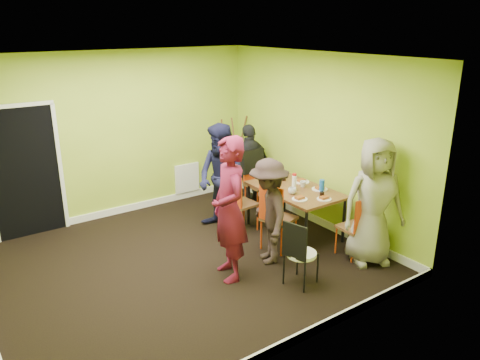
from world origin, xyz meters
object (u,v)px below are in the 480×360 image
(chair_bentwood, at_px, (299,251))
(orange_bottle, at_px, (278,184))
(easel, at_px, (232,155))
(person_front_end, at_px, (374,202))
(person_back_end, at_px, (250,165))
(chair_back_end, at_px, (254,167))
(thermos, at_px, (294,183))
(person_left_near, at_px, (269,212))
(dining_table, at_px, (295,192))
(chair_left_far, at_px, (239,199))
(person_standing, at_px, (229,209))
(chair_front_end, at_px, (358,224))
(person_left_far, at_px, (222,179))
(chair_left_near, at_px, (275,214))
(blue_bottle, at_px, (322,186))

(chair_bentwood, xyz_separation_m, orange_bottle, (0.87, 1.47, 0.30))
(easel, relative_size, person_front_end, 0.85)
(orange_bottle, relative_size, person_back_end, 0.05)
(chair_back_end, bearing_deg, thermos, 80.84)
(person_left_near, bearing_deg, dining_table, 141.58)
(easel, relative_size, orange_bottle, 19.96)
(person_left_near, bearing_deg, chair_left_far, -169.21)
(person_standing, bearing_deg, orange_bottle, 132.44)
(chair_front_end, relative_size, person_left_far, 0.53)
(chair_back_end, relative_size, thermos, 4.45)
(chair_left_near, distance_m, blue_bottle, 0.93)
(person_left_far, bearing_deg, person_standing, -43.18)
(chair_back_end, xyz_separation_m, chair_front_end, (0.06, -2.39, -0.24))
(orange_bottle, xyz_separation_m, person_standing, (-1.45, -0.77, 0.16))
(chair_front_end, bearing_deg, person_left_near, 151.89)
(person_left_far, bearing_deg, blue_bottle, 32.82)
(person_front_end, bearing_deg, easel, 114.13)
(chair_left_far, xyz_separation_m, easel, (0.96, 1.60, 0.21))
(dining_table, relative_size, person_front_end, 0.84)
(orange_bottle, distance_m, person_left_far, 0.89)
(chair_left_near, distance_m, chair_bentwood, 1.00)
(easel, xyz_separation_m, person_left_near, (-1.19, -2.65, -0.00))
(blue_bottle, xyz_separation_m, orange_bottle, (-0.40, 0.57, -0.05))
(chair_bentwood, height_order, thermos, thermos)
(person_back_end, xyz_separation_m, person_front_end, (0.07, -2.76, 0.14))
(person_left_near, bearing_deg, blue_bottle, 121.54)
(person_left_far, relative_size, person_back_end, 1.17)
(orange_bottle, bearing_deg, thermos, -74.38)
(chair_back_end, height_order, person_back_end, person_back_end)
(blue_bottle, distance_m, person_standing, 1.86)
(chair_left_near, height_order, person_back_end, person_back_end)
(dining_table, xyz_separation_m, person_standing, (-1.59, -0.52, 0.26))
(chair_front_end, relative_size, easel, 0.61)
(dining_table, xyz_separation_m, person_left_near, (-0.92, -0.49, 0.05))
(chair_left_far, relative_size, person_left_near, 0.65)
(chair_left_near, distance_m, easel, 2.64)
(chair_bentwood, relative_size, blue_bottle, 4.80)
(thermos, bearing_deg, chair_bentwood, -128.64)
(thermos, xyz_separation_m, blue_bottle, (0.32, -0.28, -0.03))
(easel, relative_size, person_back_end, 1.01)
(chair_back_end, xyz_separation_m, orange_bottle, (-0.27, -1.02, 0.03))
(person_back_end, bearing_deg, easel, -102.68)
(chair_back_end, relative_size, chair_bentwood, 1.21)
(chair_back_end, height_order, person_front_end, person_front_end)
(orange_bottle, relative_size, person_standing, 0.04)
(chair_front_end, xyz_separation_m, person_front_end, (0.07, -0.18, 0.37))
(person_back_end, height_order, person_front_end, person_front_end)
(person_left_near, distance_m, person_front_end, 1.44)
(dining_table, height_order, thermos, thermos)
(person_left_far, bearing_deg, person_front_end, 14.88)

